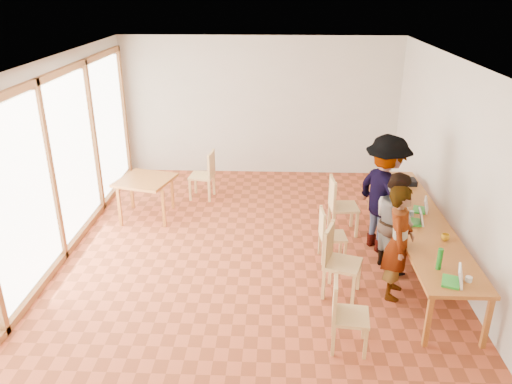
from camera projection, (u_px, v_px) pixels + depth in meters
ground at (251, 262)px, 7.75m from camera, size 8.00×8.00×0.00m
wall_back at (260, 107)px, 10.85m from camera, size 6.00×0.10×3.00m
wall_front at (223, 371)px, 3.48m from camera, size 6.00×0.10×3.00m
wall_right at (463, 174)px, 7.05m from camera, size 0.10×8.00×3.00m
window_wall at (49, 168)px, 7.27m from camera, size 0.10×8.00×3.00m
ceiling at (251, 63)px, 6.57m from camera, size 6.00×8.00×0.04m
communal_table at (418, 221)px, 7.46m from camera, size 0.80×4.00×0.75m
side_table at (145, 183)px, 8.97m from camera, size 0.90×0.90×0.75m
chair_near at (343, 307)px, 5.74m from camera, size 0.47×0.47×0.48m
chair_mid at (335, 254)px, 6.74m from camera, size 0.59×0.59×0.54m
chair_far at (328, 230)px, 7.62m from camera, size 0.42×0.42×0.45m
chair_empty at (338, 200)px, 8.43m from camera, size 0.50×0.50×0.53m
chair_spare at (207, 170)px, 9.81m from camera, size 0.50×0.50×0.51m
person_near at (399, 242)px, 6.63m from camera, size 0.54×0.68×1.62m
person_mid at (395, 221)px, 7.34m from camera, size 0.72×0.84×1.52m
person_far at (385, 194)px, 7.80m from camera, size 1.15×1.41×1.90m
laptop_near at (456, 279)px, 5.81m from camera, size 0.31×0.33×0.23m
laptop_mid at (417, 220)px, 7.28m from camera, size 0.25×0.28×0.22m
laptop_far at (423, 207)px, 7.66m from camera, size 0.29×0.31×0.22m
yellow_mug at (445, 237)px, 6.80m from camera, size 0.14×0.14×0.09m
green_bottle at (440, 259)px, 6.08m from camera, size 0.07×0.07×0.28m
clear_glass at (412, 214)px, 7.49m from camera, size 0.07×0.07×0.09m
condiment_cup at (469, 279)px, 5.87m from camera, size 0.08×0.08×0.06m
pink_phone at (411, 185)px, 8.67m from camera, size 0.05×0.10×0.01m
black_pouch at (411, 182)px, 8.69m from camera, size 0.16×0.26×0.09m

